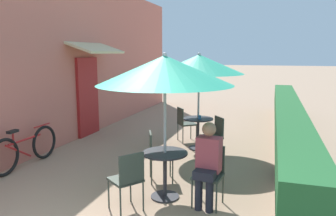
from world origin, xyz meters
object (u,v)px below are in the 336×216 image
(seated_patron_near_right, at_px, (208,161))
(cafe_chair_mid_left, at_px, (214,134))
(patio_table_mid, at_px, (198,128))
(patio_table_near, at_px, (165,167))
(cafe_chair_near_right, at_px, (210,170))
(patio_umbrella_mid, at_px, (199,64))
(bicycle_leaning, at_px, (26,148))
(coffee_cup_mid, at_px, (199,117))
(cafe_chair_near_back, at_px, (157,152))
(patio_umbrella_near, at_px, (165,70))
(cafe_chair_mid_right, at_px, (184,121))
(cafe_chair_near_left, at_px, (128,177))

(seated_patron_near_right, distance_m, cafe_chair_mid_left, 2.36)
(seated_patron_near_right, bearing_deg, patio_table_mid, -68.65)
(patio_table_near, height_order, cafe_chair_near_right, cafe_chair_near_right)
(cafe_chair_near_right, distance_m, seated_patron_near_right, 0.20)
(seated_patron_near_right, relative_size, patio_table_mid, 1.73)
(patio_table_mid, bearing_deg, cafe_chair_mid_left, -47.38)
(patio_umbrella_mid, height_order, bicycle_leaning, patio_umbrella_mid)
(patio_table_mid, distance_m, coffee_cup_mid, 0.30)
(patio_table_near, xyz_separation_m, cafe_chair_near_back, (-0.35, 0.60, 0.02))
(patio_table_mid, xyz_separation_m, bicycle_leaning, (-2.95, -2.24, -0.13))
(bicycle_leaning, bearing_deg, patio_umbrella_near, -8.51)
(patio_table_near, distance_m, cafe_chair_mid_left, 2.26)
(seated_patron_near_right, bearing_deg, cafe_chair_mid_right, -63.54)
(seated_patron_near_right, height_order, cafe_chair_mid_left, seated_patron_near_right)
(cafe_chair_near_back, relative_size, cafe_chair_mid_left, 1.00)
(seated_patron_near_right, relative_size, cafe_chair_mid_right, 1.44)
(coffee_cup_mid, bearing_deg, cafe_chair_near_left, -95.32)
(cafe_chair_near_left, bearing_deg, bicycle_leaning, 104.09)
(bicycle_leaning, bearing_deg, cafe_chair_mid_left, 27.60)
(cafe_chair_near_right, xyz_separation_m, seated_patron_near_right, (-0.01, -0.11, 0.17))
(cafe_chair_near_right, bearing_deg, patio_table_near, 6.35)
(patio_umbrella_near, height_order, cafe_chair_near_right, patio_umbrella_near)
(patio_umbrella_mid, relative_size, coffee_cup_mid, 24.74)
(cafe_chair_near_left, relative_size, cafe_chair_near_right, 1.00)
(cafe_chair_near_left, height_order, cafe_chair_mid_left, same)
(patio_umbrella_near, xyz_separation_m, bicycle_leaning, (-3.05, 0.50, -1.60))
(seated_patron_near_right, relative_size, patio_umbrella_mid, 0.56)
(cafe_chair_mid_left, height_order, cafe_chair_mid_right, same)
(patio_umbrella_near, bearing_deg, seated_patron_near_right, -9.12)
(seated_patron_near_right, distance_m, cafe_chair_near_back, 1.26)
(cafe_chair_near_left, xyz_separation_m, coffee_cup_mid, (0.30, 3.24, 0.25))
(patio_table_near, xyz_separation_m, cafe_chair_near_left, (-0.34, -0.60, 0.02))
(patio_table_mid, bearing_deg, bicycle_leaning, -142.81)
(cafe_chair_mid_left, bearing_deg, patio_table_near, 134.18)
(cafe_chair_near_right, xyz_separation_m, coffee_cup_mid, (-0.73, 2.63, 0.25))
(patio_table_mid, xyz_separation_m, cafe_chair_mid_left, (0.47, -0.51, 0.02))
(cafe_chair_near_right, bearing_deg, bicycle_leaning, -1.37)
(cafe_chair_near_left, relative_size, patio_umbrella_mid, 0.39)
(patio_umbrella_mid, bearing_deg, cafe_chair_mid_left, -47.38)
(patio_table_near, relative_size, cafe_chair_mid_right, 0.83)
(patio_table_mid, bearing_deg, cafe_chair_mid_right, 132.62)
(cafe_chair_near_left, relative_size, cafe_chair_near_back, 1.00)
(patio_umbrella_near, relative_size, patio_table_mid, 3.07)
(cafe_chair_near_left, bearing_deg, cafe_chair_mid_left, 21.91)
(patio_table_near, height_order, bicycle_leaning, bicycle_leaning)
(cafe_chair_near_right, distance_m, coffee_cup_mid, 2.75)
(patio_umbrella_mid, bearing_deg, cafe_chair_near_back, -96.79)
(cafe_chair_near_left, relative_size, cafe_chair_mid_right, 1.00)
(patio_table_mid, relative_size, cafe_chair_mid_right, 0.83)
(cafe_chair_near_left, bearing_deg, cafe_chair_mid_right, 39.40)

